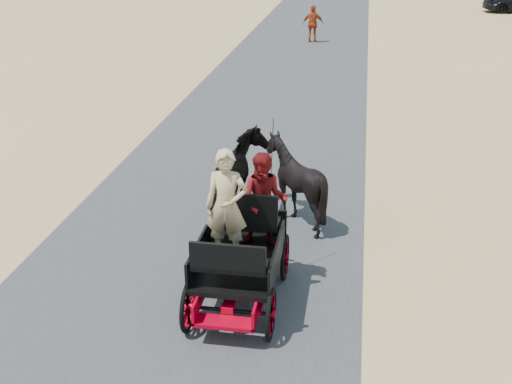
% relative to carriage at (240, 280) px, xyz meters
% --- Properties ---
extents(ground, '(140.00, 140.00, 0.00)m').
position_rel_carriage_xyz_m(ground, '(-1.05, 1.79, -0.36)').
color(ground, tan).
extents(road, '(6.00, 140.00, 0.01)m').
position_rel_carriage_xyz_m(road, '(-1.05, 1.79, -0.35)').
color(road, '#38383A').
rests_on(road, ground).
extents(carriage, '(1.30, 2.40, 0.72)m').
position_rel_carriage_xyz_m(carriage, '(0.00, 0.00, 0.00)').
color(carriage, black).
rests_on(carriage, ground).
extents(horse_left, '(0.91, 2.01, 1.70)m').
position_rel_carriage_xyz_m(horse_left, '(-0.55, 3.00, 0.49)').
color(horse_left, black).
rests_on(horse_left, ground).
extents(horse_right, '(1.37, 1.54, 1.70)m').
position_rel_carriage_xyz_m(horse_right, '(0.55, 3.00, 0.49)').
color(horse_right, black).
rests_on(horse_right, ground).
extents(driver_man, '(0.66, 0.43, 1.80)m').
position_rel_carriage_xyz_m(driver_man, '(-0.20, 0.05, 1.26)').
color(driver_man, tan).
rests_on(driver_man, carriage).
extents(passenger_woman, '(0.77, 0.60, 1.58)m').
position_rel_carriage_xyz_m(passenger_woman, '(0.30, 0.60, 1.15)').
color(passenger_woman, '#660C0F').
rests_on(passenger_woman, carriage).
extents(pedestrian, '(1.03, 0.48, 1.73)m').
position_rel_carriage_xyz_m(pedestrian, '(-0.68, 22.33, 0.50)').
color(pedestrian, '#A33612').
rests_on(pedestrian, ground).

